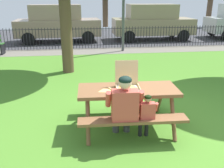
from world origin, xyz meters
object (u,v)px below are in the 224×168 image
Objects in this scene: child_at_table at (146,113)px; parked_car_center at (58,23)px; pizza_box_open at (127,83)px; pizza_slice_on_table at (107,90)px; picnic_table_foreground at (128,97)px; adult_at_table at (124,106)px; parked_car_right at (152,22)px.

parked_car_center is (-2.19, 10.37, 0.48)m from child_at_table.
pizza_box_open reaches higher than pizza_slice_on_table.
pizza_box_open is 10.00m from parked_car_center.
pizza_box_open is 0.57× the size of child_at_table.
adult_at_table reaches higher than picnic_table_foreground.
pizza_box_open is 0.40m from pizza_slice_on_table.
picnic_table_foreground is 0.52m from adult_at_table.
parked_car_center is 5.19m from parked_car_right.
pizza_box_open is at bearing 73.94° from adult_at_table.
pizza_box_open is 0.41× the size of adult_at_table.
parked_car_center and parked_car_right have the same top height.
parked_car_center reaches higher than adult_at_table.
child_at_table is at bearing -106.15° from parked_car_right.
parked_car_right is at bearing 71.89° from picnic_table_foreground.
parked_car_right is at bearing 69.94° from pizza_slice_on_table.
child_at_table is at bearing -68.35° from picnic_table_foreground.
parked_car_right reaches higher than picnic_table_foreground.
parked_car_right is (5.19, 0.00, 0.00)m from parked_car_center.
parked_car_right is at bearing 73.85° from child_at_table.
child_at_table is (0.22, -0.56, -0.34)m from pizza_box_open.
picnic_table_foreground is 0.26m from pizza_box_open.
parked_car_right reaches higher than pizza_slice_on_table.
picnic_table_foreground is at bearing -69.72° from pizza_box_open.
pizza_slice_on_table is 10.01m from parked_car_center.
parked_car_right reaches higher than adult_at_table.
picnic_table_foreground is 2.14× the size of child_at_table.
adult_at_table is at bearing -106.06° from pizza_box_open.
pizza_slice_on_table is at bearing 141.29° from child_at_table.
parked_car_center is at bearing -179.98° from parked_car_right.
pizza_slice_on_table is at bearing 117.86° from adult_at_table.
pizza_box_open is 1.86× the size of pizza_slice_on_table.
parked_car_center is (-1.82, 10.33, 0.35)m from adult_at_table.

